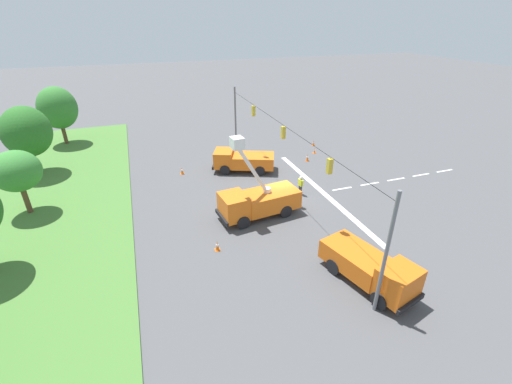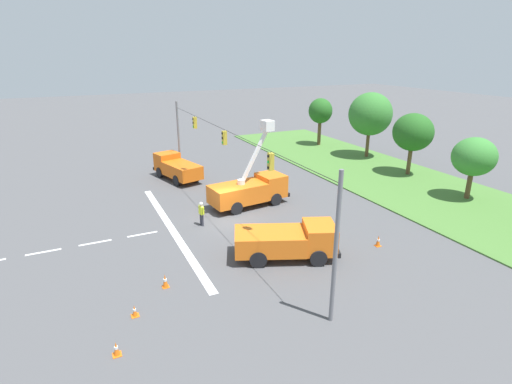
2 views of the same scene
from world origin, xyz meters
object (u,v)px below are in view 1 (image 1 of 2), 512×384
(road_worker, at_px, (301,184))
(traffic_cone_mid_right, at_px, (315,151))
(tree_east_end, at_px, (57,108))
(traffic_cone_mid_left, at_px, (307,158))
(utility_truck_support_far, at_px, (370,268))
(utility_truck_bucket_lift, at_px, (258,200))
(tree_east, at_px, (16,171))
(traffic_cone_near_bucket, at_px, (314,143))
(traffic_cone_foreground_right, at_px, (182,171))
(utility_truck_support_near, at_px, (242,160))
(tree_far_east, at_px, (26,132))
(traffic_cone_foreground_left, at_px, (217,246))

(road_worker, height_order, traffic_cone_mid_right, road_worker)
(tree_east_end, relative_size, traffic_cone_mid_left, 9.16)
(traffic_cone_mid_right, bearing_deg, utility_truck_support_far, 160.18)
(utility_truck_bucket_lift, bearing_deg, tree_east, 69.11)
(tree_east, height_order, traffic_cone_near_bucket, tree_east)
(tree_east_end, xyz_separation_m, traffic_cone_foreground_right, (-13.63, -11.97, -4.05))
(utility_truck_support_near, relative_size, traffic_cone_foreground_right, 9.00)
(utility_truck_support_near, relative_size, utility_truck_support_far, 1.04)
(tree_far_east, relative_size, traffic_cone_foreground_right, 9.28)
(traffic_cone_mid_left, bearing_deg, utility_truck_support_far, 163.57)
(traffic_cone_mid_left, distance_m, traffic_cone_mid_right, 2.60)
(tree_east, bearing_deg, tree_east_end, -2.09)
(traffic_cone_near_bucket, bearing_deg, traffic_cone_foreground_left, 135.66)
(tree_east, relative_size, utility_truck_support_near, 0.80)
(tree_east, distance_m, utility_truck_bucket_lift, 18.29)
(tree_far_east, bearing_deg, traffic_cone_foreground_right, -109.56)
(road_worker, relative_size, traffic_cone_foreground_left, 2.51)
(utility_truck_support_far, xyz_separation_m, traffic_cone_foreground_right, (19.36, 7.91, -0.82))
(traffic_cone_foreground_left, relative_size, traffic_cone_near_bucket, 1.10)
(traffic_cone_mid_left, xyz_separation_m, traffic_cone_near_bucket, (4.12, -2.94, -0.06))
(road_worker, xyz_separation_m, traffic_cone_foreground_left, (-5.40, 8.79, -0.65))
(road_worker, xyz_separation_m, traffic_cone_near_bucket, (10.88, -7.13, -0.69))
(traffic_cone_foreground_left, height_order, traffic_cone_near_bucket, traffic_cone_foreground_left)
(tree_far_east, bearing_deg, traffic_cone_mid_right, -98.01)
(utility_truck_support_near, distance_m, traffic_cone_foreground_right, 6.08)
(traffic_cone_foreground_right, bearing_deg, traffic_cone_foreground_left, -178.58)
(traffic_cone_mid_left, bearing_deg, utility_truck_bucket_lift, 134.93)
(traffic_cone_foreground_left, height_order, traffic_cone_mid_left, traffic_cone_mid_left)
(traffic_cone_foreground_left, bearing_deg, traffic_cone_foreground_right, 1.42)
(tree_far_east, relative_size, traffic_cone_foreground_left, 9.55)
(traffic_cone_foreground_right, distance_m, traffic_cone_mid_left, 13.34)
(tree_far_east, height_order, traffic_cone_mid_right, tree_far_east)
(tree_east, height_order, traffic_cone_foreground_left, tree_east)
(traffic_cone_mid_right, bearing_deg, utility_truck_bucket_lift, 134.85)
(traffic_cone_mid_right, relative_size, traffic_cone_near_bucket, 0.92)
(traffic_cone_foreground_left, bearing_deg, road_worker, -58.42)
(tree_east_end, distance_m, traffic_cone_foreground_left, 29.83)
(utility_truck_support_far, bearing_deg, traffic_cone_foreground_left, 51.11)
(utility_truck_support_far, bearing_deg, traffic_cone_foreground_right, 22.22)
(tree_east_end, relative_size, road_worker, 3.87)
(traffic_cone_foreground_right, distance_m, traffic_cone_near_bucket, 16.52)
(tree_far_east, xyz_separation_m, traffic_cone_near_bucket, (-1.72, -29.62, -4.05))
(utility_truck_bucket_lift, relative_size, traffic_cone_mid_right, 11.29)
(traffic_cone_foreground_left, distance_m, traffic_cone_near_bucket, 22.77)
(tree_far_east, xyz_separation_m, tree_east_end, (8.88, -1.41, 0.05))
(utility_truck_support_near, xyz_separation_m, traffic_cone_foreground_left, (-12.06, 5.58, -0.79))
(traffic_cone_foreground_left, bearing_deg, tree_east_end, 24.58)
(tree_east_end, bearing_deg, road_worker, -135.53)
(tree_far_east, height_order, utility_truck_support_near, tree_far_east)
(utility_truck_bucket_lift, xyz_separation_m, traffic_cone_foreground_left, (-3.25, 4.04, -1.04))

